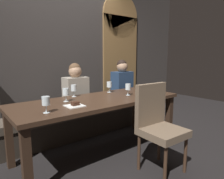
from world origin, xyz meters
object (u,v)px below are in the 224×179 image
Objects in this scene: diner_bearded at (122,82)px; wine_glass_end_right at (109,85)px; espresso_cup at (141,87)px; banquette_bench at (75,123)px; diner_redhead at (76,88)px; wine_glass_center_back at (74,88)px; wine_glass_near_left at (46,101)px; dining_table at (100,105)px; chair_near_side at (158,122)px; wine_glass_end_left at (66,92)px; dessert_plate at (75,105)px; wine_glass_center_front at (128,87)px.

diner_bearded reaches higher than wine_glass_end_right.
banquette_bench is at bearing 153.75° from espresso_cup.
diner_bearded is at bearing 92.54° from espresso_cup.
wine_glass_center_back is (-0.22, -0.36, 0.06)m from diner_redhead.
wine_glass_center_back is (-1.18, -0.34, 0.04)m from diner_bearded.
wine_glass_center_back is at bearing -121.43° from diner_redhead.
espresso_cup is (0.62, -0.09, -0.09)m from wine_glass_end_right.
diner_redhead is 0.95× the size of diner_bearded.
wine_glass_near_left is 1.00× the size of wine_glass_end_right.
wine_glass_near_left and wine_glass_center_back have the same top height.
wine_glass_near_left is at bearing -164.69° from dining_table.
diner_bearded is at bearing -1.03° from diner_redhead.
wine_glass_center_back is at bearing 114.74° from chair_near_side.
diner_bearded reaches higher than espresso_cup.
diner_redhead is 6.10× the size of espresso_cup.
wine_glass_center_back is (0.22, 0.20, 0.00)m from wine_glass_end_left.
wine_glass_near_left is at bearing -131.77° from diner_redhead.
dessert_plate is (-0.73, 0.57, 0.20)m from chair_near_side.
diner_redhead is at bearing -21.10° from banquette_bench.
dining_table is 0.84m from wine_glass_near_left.
diner_redhead reaches higher than dessert_plate.
chair_near_side is at bearing -50.36° from wine_glass_end_left.
dining_table is 1.03m from espresso_cup.
wine_glass_end_left is (-0.44, -0.57, 0.06)m from diner_redhead.
dining_table is 13.41× the size of wine_glass_near_left.
dining_table is 0.78m from chair_near_side.
banquette_bench is 1.08m from wine_glass_center_front.
dining_table is 0.82m from banquette_bench.
wine_glass_end_right is at bearing -46.40° from banquette_bench.
wine_glass_end_left is 0.30m from wine_glass_center_back.
wine_glass_end_right is 0.94m from dessert_plate.
wine_glass_near_left is at bearing 154.65° from chair_near_side.
wine_glass_center_front reaches higher than espresso_cup.
wine_glass_center_front is (0.42, -0.75, 0.06)m from diner_redhead.
dessert_plate is (-0.46, -0.84, -0.04)m from diner_redhead.
chair_near_side is 1.22m from wine_glass_near_left.
wine_glass_center_front is 1.00× the size of wine_glass_near_left.
chair_near_side reaches higher than wine_glass_center_back.
espresso_cup is (0.98, -0.48, -0.03)m from diner_redhead.
wine_glass_near_left is (-0.78, -0.91, 0.63)m from banquette_bench.
wine_glass_center_back is at bearing 149.03° from wine_glass_center_front.
wine_glass_end_left is at bearing -136.58° from wine_glass_center_back.
chair_near_side reaches higher than espresso_cup.
wine_glass_end_right is at bearing 12.04° from wine_glass_end_left.
wine_glass_center_front is at bearing 5.87° from dessert_plate.
chair_near_side is 1.14m from wine_glass_end_left.
dining_table is 0.48m from wine_glass_end_left.
wine_glass_center_front is at bearing -154.53° from espresso_cup.
dessert_plate is (-0.03, -0.27, -0.10)m from wine_glass_end_left.
diner_bearded is at bearing 16.33° from wine_glass_center_back.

